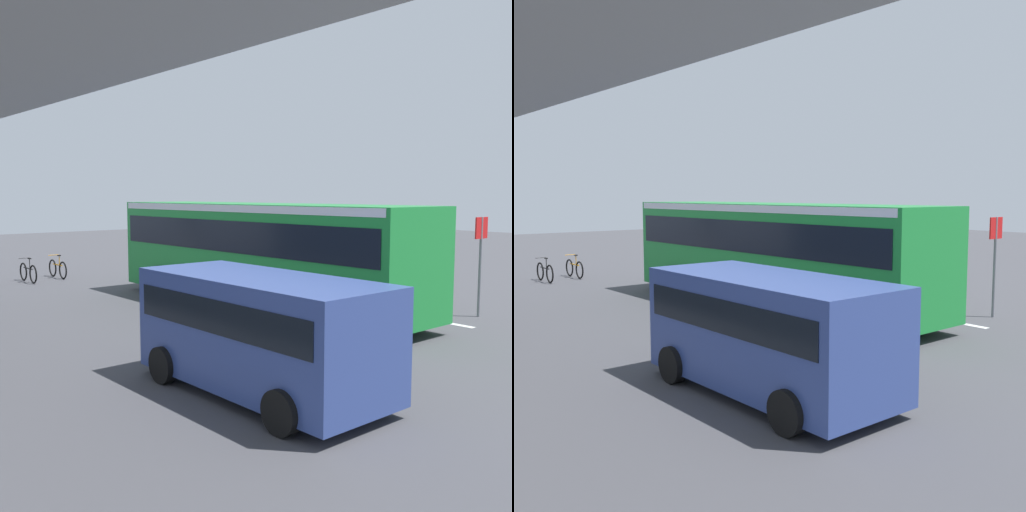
% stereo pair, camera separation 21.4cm
% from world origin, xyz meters
% --- Properties ---
extents(ground, '(80.00, 80.00, 0.00)m').
position_xyz_m(ground, '(0.00, 0.00, 0.00)').
color(ground, '#424247').
extents(city_bus, '(11.54, 2.85, 3.15)m').
position_xyz_m(city_bus, '(0.68, 0.08, 1.88)').
color(city_bus, '#1E8C38').
rests_on(city_bus, ground).
extents(parked_van, '(4.80, 2.17, 2.05)m').
position_xyz_m(parked_van, '(-5.32, 5.22, 1.18)').
color(parked_van, '#33478C').
rests_on(parked_van, ground).
extents(bicycle_orange, '(1.77, 0.44, 0.96)m').
position_xyz_m(bicycle_orange, '(11.06, 2.08, 0.37)').
color(bicycle_orange, black).
rests_on(bicycle_orange, ground).
extents(bicycle_black, '(1.77, 0.44, 0.96)m').
position_xyz_m(bicycle_black, '(10.65, 3.44, 0.37)').
color(bicycle_black, black).
rests_on(bicycle_black, ground).
extents(pedestrian, '(0.38, 0.38, 1.79)m').
position_xyz_m(pedestrian, '(7.25, -3.94, 0.89)').
color(pedestrian, '#2D2D38').
rests_on(pedestrian, ground).
extents(traffic_sign, '(0.08, 0.60, 2.80)m').
position_xyz_m(traffic_sign, '(-4.31, -3.76, 1.89)').
color(traffic_sign, slate).
rests_on(traffic_sign, ground).
extents(lane_dash_left, '(2.00, 0.20, 0.01)m').
position_xyz_m(lane_dash_left, '(-4.00, -2.34, 0.00)').
color(lane_dash_left, silver).
rests_on(lane_dash_left, ground).
extents(lane_dash_centre, '(2.00, 0.20, 0.01)m').
position_xyz_m(lane_dash_centre, '(0.00, -2.34, 0.00)').
color(lane_dash_centre, silver).
rests_on(lane_dash_centre, ground).
extents(lane_dash_right, '(2.00, 0.20, 0.01)m').
position_xyz_m(lane_dash_right, '(4.00, -2.34, 0.00)').
color(lane_dash_right, silver).
rests_on(lane_dash_right, ground).
extents(lane_dash_rightmost, '(2.00, 0.20, 0.01)m').
position_xyz_m(lane_dash_rightmost, '(8.00, -2.34, 0.00)').
color(lane_dash_rightmost, silver).
rests_on(lane_dash_rightmost, ground).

